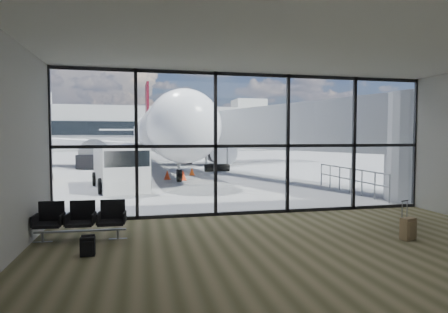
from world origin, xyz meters
name	(u,v)px	position (x,y,z in m)	size (l,w,h in m)	color
ground	(167,155)	(0.00, 40.00, 0.00)	(220.00, 220.00, 0.00)	slate
lounge_shell	(325,128)	(0.00, -4.80, 2.65)	(12.02, 8.01, 4.51)	brown
glass_curtain_wall	(252,144)	(0.00, 0.00, 2.25)	(12.10, 0.12, 4.50)	white
jet_bridge	(302,132)	(4.90, 7.07, 2.76)	(8.00, 16.50, 4.33)	#B0B3B6
apron_railing	(350,177)	(5.60, 3.50, 0.72)	(0.06, 5.46, 1.11)	gray
far_terminal	(156,128)	(-0.59, 61.97, 4.21)	(80.00, 12.20, 11.00)	#A6A7A2
tree_3	(22,126)	(-27.00, 72.00, 4.63)	(4.95, 4.95, 7.12)	#382619
tree_4	(54,124)	(-21.00, 72.00, 5.25)	(5.61, 5.61, 8.07)	#382619
tree_5	(84,121)	(-15.00, 72.00, 5.88)	(6.27, 6.27, 9.03)	#382619
seating_row	(82,218)	(-4.89, -1.96, 0.52)	(2.10, 0.69, 0.93)	gray
backpack	(88,246)	(-4.58, -3.34, 0.21)	(0.29, 0.27, 0.44)	black
suitcase	(408,229)	(2.78, -3.74, 0.29)	(0.40, 0.33, 0.95)	olive
airliner	(157,132)	(-1.96, 23.67, 2.95)	(32.50, 37.64, 9.69)	white
service_van	(120,167)	(-4.46, 7.03, 1.03)	(2.93, 4.91, 2.00)	beige
belt_loader	(93,160)	(-7.21, 20.02, 0.65)	(2.32, 4.42, 1.94)	black
mobile_stairs	(35,173)	(-9.21, 10.89, 0.51)	(1.82, 3.12, 2.11)	yellow
traffic_cone_a	(167,175)	(-1.98, 10.55, 0.26)	(0.39, 0.39, 0.55)	red
traffic_cone_b	(183,175)	(-1.14, 9.94, 0.29)	(0.42, 0.42, 0.60)	red
traffic_cone_c	(192,171)	(-0.25, 12.63, 0.25)	(0.37, 0.37, 0.53)	#FF510D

